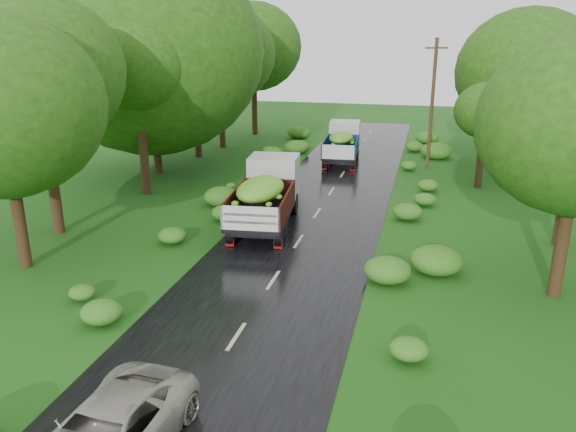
% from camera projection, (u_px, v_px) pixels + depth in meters
% --- Properties ---
extents(ground, '(120.00, 120.00, 0.00)m').
position_uv_depth(ground, '(178.00, 427.00, 12.53)').
color(ground, '#164B10').
rests_on(ground, ground).
extents(road, '(6.50, 80.00, 0.02)m').
position_uv_depth(road, '(247.00, 320.00, 17.14)').
color(road, black).
rests_on(road, ground).
extents(road_lines, '(0.12, 69.60, 0.00)m').
position_uv_depth(road_lines, '(257.00, 305.00, 18.05)').
color(road_lines, '#BFB78C').
rests_on(road_lines, road).
extents(truck_near, '(2.98, 6.79, 2.77)m').
position_uv_depth(truck_near, '(267.00, 192.00, 25.19)').
color(truck_near, black).
rests_on(truck_near, ground).
extents(truck_far, '(2.49, 6.06, 2.49)m').
position_uv_depth(truck_far, '(343.00, 141.00, 37.59)').
color(truck_far, black).
rests_on(truck_far, ground).
extents(utility_pole, '(1.32, 0.68, 8.06)m').
position_uv_depth(utility_pole, '(432.00, 103.00, 34.95)').
color(utility_pole, '#382616').
rests_on(utility_pole, ground).
extents(trees_left, '(6.39, 33.33, 9.61)m').
position_uv_depth(trees_left, '(168.00, 59.00, 33.25)').
color(trees_left, black).
rests_on(trees_left, ground).
extents(trees_right, '(6.00, 30.11, 7.90)m').
position_uv_depth(trees_right, '(531.00, 86.00, 29.06)').
color(trees_right, black).
rests_on(trees_right, ground).
extents(shrubs, '(11.90, 44.00, 0.70)m').
position_uv_depth(shrubs, '(309.00, 219.00, 25.32)').
color(shrubs, '#256518').
rests_on(shrubs, ground).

